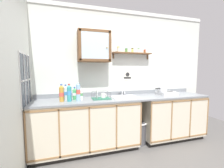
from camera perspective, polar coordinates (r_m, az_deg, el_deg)
name	(u,v)px	position (r m, az deg, el deg)	size (l,w,h in m)	color
floor	(134,153)	(2.96, 8.06, -24.22)	(6.39, 6.39, 0.00)	#565451
back_wall	(121,75)	(3.20, 3.25, 3.28)	(3.99, 0.07, 2.67)	silver
side_wall_left	(11,80)	(2.15, -33.56, 1.17)	(0.05, 3.45, 2.67)	silver
lower_cabinet_run	(87,126)	(2.87, -9.38, -15.15)	(1.85, 0.63, 0.91)	black
lower_cabinet_run_right	(170,117)	(3.55, 21.02, -11.40)	(1.35, 0.63, 0.91)	black
countertop	(127,98)	(2.94, 5.49, -5.23)	(3.35, 0.65, 0.03)	gray
backsplash	(121,93)	(3.20, 3.43, -3.34)	(3.35, 0.02, 0.08)	gray
sink	(124,98)	(2.96, 4.53, -5.07)	(0.49, 0.45, 0.41)	silver
hot_plate_stove	(167,93)	(3.41, 19.74, -3.22)	(0.37, 0.32, 0.07)	silver
saucepan	(162,89)	(3.36, 18.32, -1.80)	(0.33, 0.20, 0.09)	silver
bottle_juice_amber_0	(62,94)	(2.64, -18.36, -3.41)	(0.08, 0.08, 0.29)	gold
bottle_opaque_white_1	(81,94)	(2.71, -11.50, -3.75)	(0.06, 0.06, 0.22)	white
bottle_detergent_teal_2	(69,93)	(2.62, -15.70, -3.31)	(0.07, 0.07, 0.29)	teal
bottle_water_clear_3	(66,93)	(2.78, -16.95, -3.17)	(0.07, 0.07, 0.27)	silver
bottle_soda_green_4	(75,94)	(2.78, -13.82, -3.56)	(0.08, 0.08, 0.22)	#4CB266
bottle_water_blue_5	(78,92)	(2.60, -12.51, -2.90)	(0.07, 0.07, 0.33)	#8CB7E0
dish_rack	(100,98)	(2.76, -4.34, -5.07)	(0.32, 0.24, 0.16)	#26664C
mug	(103,96)	(2.81, -3.26, -4.40)	(0.10, 0.11, 0.09)	white
wall_cabinet	(94,47)	(2.91, -6.77, 13.73)	(0.59, 0.31, 0.57)	brown
spice_shelf	(132,53)	(3.21, 7.41, 11.57)	(0.84, 0.14, 0.23)	brown
warning_sign	(127,76)	(3.23, 5.80, 3.12)	(0.19, 0.01, 0.20)	silver
window	(25,80)	(2.65, -29.69, 1.32)	(0.03, 0.59, 0.80)	#262D38
trash_bin	(139,132)	(3.21, 9.93, -17.31)	(0.33, 0.33, 0.44)	#4C4C51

